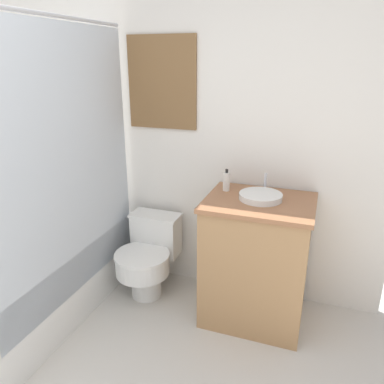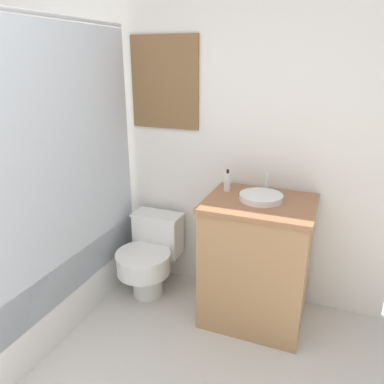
# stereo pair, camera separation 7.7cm
# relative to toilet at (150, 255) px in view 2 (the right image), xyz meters

# --- Properties ---
(wall_back) EXTENTS (3.16, 0.07, 2.50)m
(wall_back) POSITION_rel_toilet_xyz_m (0.10, 0.31, 0.94)
(wall_back) COLOR white
(wall_back) RESTS_ON ground_plane
(shower_area) EXTENTS (0.70, 1.52, 1.98)m
(shower_area) POSITION_rel_toilet_xyz_m (-0.61, -0.47, -0.01)
(shower_area) COLOR white
(shower_area) RESTS_ON ground_plane
(toilet) EXTENTS (0.41, 0.56, 0.60)m
(toilet) POSITION_rel_toilet_xyz_m (0.00, 0.00, 0.00)
(toilet) COLOR white
(toilet) RESTS_ON ground_plane
(vanity) EXTENTS (0.70, 0.58, 0.88)m
(vanity) POSITION_rel_toilet_xyz_m (0.83, -0.01, 0.13)
(vanity) COLOR #AD7F51
(vanity) RESTS_ON ground_plane
(sink) EXTENTS (0.28, 0.32, 0.13)m
(sink) POSITION_rel_toilet_xyz_m (0.83, 0.01, 0.59)
(sink) COLOR white
(sink) RESTS_ON vanity
(soap_bottle) EXTENTS (0.05, 0.05, 0.15)m
(soap_bottle) POSITION_rel_toilet_xyz_m (0.57, 0.10, 0.63)
(soap_bottle) COLOR silver
(soap_bottle) RESTS_ON vanity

